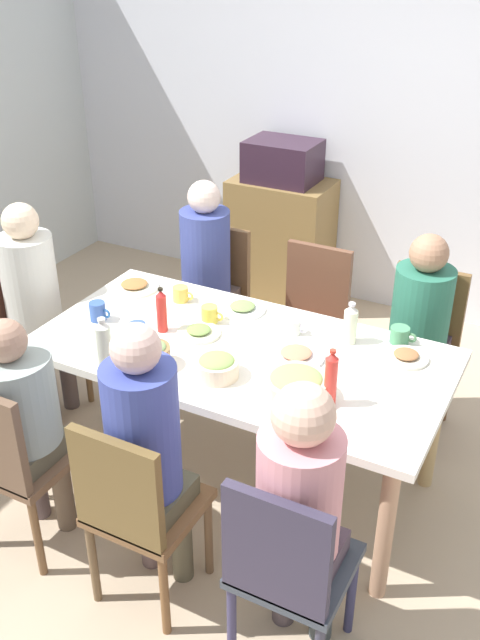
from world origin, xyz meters
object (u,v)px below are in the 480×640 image
person_1 (20,411)px  bowl_2 (217,366)px  person_6 (33,295)px  person_2 (145,445)px  bowl_0 (152,354)px  dining_table (240,363)px  bottle_2 (162,311)px  cup_1 (294,327)px  microwave (283,161)px  chair_2 (136,506)px  plate_2 (242,308)px  plate_3 (406,357)px  person_0 (300,503)px  cup_4 (400,335)px  side_cabinet (280,241)px  chair_5 (213,292)px  plate_4 (199,332)px  cup_5 (138,331)px  plate_1 (296,355)px  chair_6 (26,328)px  bottle_1 (350,324)px  chair_0 (287,567)px  person_5 (205,265)px  plate_0 (134,286)px  cup_3 (210,314)px  bottle_3 (331,379)px  bottle_0 (104,346)px  chair_1 (11,456)px  chair_4 (310,315)px  bowl_1 (296,385)px  person_3 (419,320)px  chair_3 (420,342)px  cup_0 (181,294)px

person_1 → bowl_2: person_1 is taller
person_6 → person_2: bearing=-31.8°
bowl_0 → dining_table: bearing=47.5°
person_1 → bottle_2: person_1 is taller
cup_1 → microwave: size_ratio=0.23×
person_1 → cup_1: bearing=51.9°
chair_2 → plate_2: (-0.16, 1.19, 0.26)m
plate_3 → person_0: bearing=-93.7°
cup_4 → side_cabinet: (-1.30, 1.51, -0.34)m
chair_5 → side_cabinet: same height
plate_4 → cup_4: cup_4 is taller
cup_4 → cup_5: (-1.10, -0.53, 0.00)m
person_0 → plate_1: 0.90m
plate_4 → plate_1: bearing=2.9°
person_6 → plate_1: person_6 is taller
chair_6 → person_1: bearing=-47.8°
person_0 → person_1: size_ratio=1.09×
plate_3 → dining_table: bearing=-159.4°
chair_6 → bottle_1: size_ratio=4.42×
chair_0 → person_5: person_5 is taller
cup_1 → plate_0: bearing=177.2°
cup_3 → bottle_3: (0.77, -0.37, 0.08)m
cup_4 → bottle_2: bottle_2 is taller
person_1 → bottle_0: (0.20, 0.34, 0.19)m
plate_0 → bottle_3: 1.41m
side_cabinet → microwave: microwave is taller
chair_1 → chair_4: size_ratio=1.00×
bottle_3 → bowl_1: bearing=-173.9°
chair_1 → person_6: bearing=125.2°
dining_table → plate_4: (-0.23, 0.02, 0.09)m
person_5 → chair_4: bearing=8.2°
cup_3 → bottle_2: bottle_2 is taller
plate_2 → microwave: (-0.51, 1.58, 0.27)m
person_1 → microwave: (-0.04, 2.68, 0.36)m
plate_3 → cup_5: size_ratio=1.72×
person_0 → person_3: 1.54m
person_1 → plate_3: size_ratio=5.53×
plate_4 → cup_1: 0.45m
cup_5 → plate_1: bearing=14.6°
chair_5 → person_2: bearing=-68.8°
chair_3 → plate_4: chair_3 is taller
chair_6 → microwave: 2.09m
chair_5 → cup_0: (0.14, -0.58, 0.28)m
bowl_0 → bowl_1: (0.66, 0.07, -0.00)m
dining_table → cup_4: cup_4 is taller
chair_2 → bottle_1: bearing=69.8°
plate_0 → plate_3: 1.49m
microwave → chair_5: bearing=-88.1°
chair_2 → cup_1: chair_2 is taller
chair_1 → cup_0: chair_1 is taller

